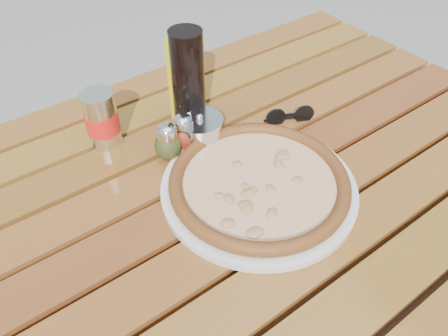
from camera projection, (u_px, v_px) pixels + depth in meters
table at (230, 212)px, 0.87m from camera, size 1.40×0.90×0.75m
plate at (259, 188)px, 0.80m from camera, size 0.47×0.47×0.01m
pizza at (259, 182)px, 0.79m from camera, size 0.45×0.45×0.03m
pepper_shaker at (184, 133)px, 0.87m from camera, size 0.06×0.06×0.08m
oregano_shaker at (168, 142)px, 0.85m from camera, size 0.06×0.06×0.08m
dark_bottle at (188, 82)px, 0.87m from camera, size 0.08×0.08×0.22m
soda_can at (102, 120)px, 0.87m from camera, size 0.07×0.07×0.12m
olive_oil_cruet at (186, 79)px, 0.91m from camera, size 0.07×0.07×0.21m
parmesan_tin at (200, 130)px, 0.89m from camera, size 0.12×0.12×0.07m
sunglasses at (290, 116)px, 0.95m from camera, size 0.11×0.06×0.04m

